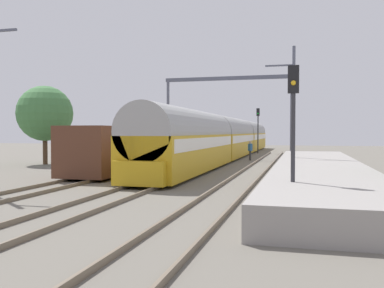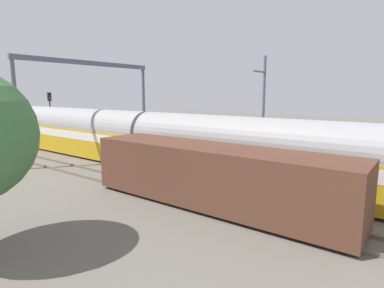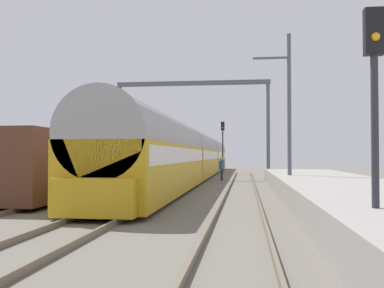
% 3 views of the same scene
% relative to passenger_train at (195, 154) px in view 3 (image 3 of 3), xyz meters
% --- Properties ---
extents(ground, '(120.00, 120.00, 0.00)m').
position_rel_passenger_train_xyz_m(ground, '(0.00, -20.41, -1.97)').
color(ground, '#686359').
extents(track_far_west, '(1.52, 60.00, 0.16)m').
position_rel_passenger_train_xyz_m(track_far_west, '(-4.00, -20.41, -1.89)').
color(track_far_west, '#6D5F4E').
rests_on(track_far_west, ground).
extents(track_west, '(1.52, 60.00, 0.16)m').
position_rel_passenger_train_xyz_m(track_west, '(0.00, -20.41, -1.89)').
color(track_west, '#6D5F4E').
rests_on(track_west, ground).
extents(track_east, '(1.52, 60.00, 0.16)m').
position_rel_passenger_train_xyz_m(track_east, '(4.00, -20.41, -1.89)').
color(track_east, '#6D5F4E').
rests_on(track_east, ground).
extents(platform, '(4.40, 28.00, 0.90)m').
position_rel_passenger_train_xyz_m(platform, '(7.82, -18.41, -1.52)').
color(platform, gray).
rests_on(platform, ground).
extents(passenger_train, '(2.93, 49.20, 3.82)m').
position_rel_passenger_train_xyz_m(passenger_train, '(0.00, 0.00, 0.00)').
color(passenger_train, gold).
rests_on(passenger_train, ground).
extents(freight_car, '(2.80, 13.00, 2.70)m').
position_rel_passenger_train_xyz_m(freight_car, '(-4.00, -16.47, -0.50)').
color(freight_car, '#563323').
rests_on(freight_car, ground).
extents(person_crossing, '(0.38, 0.46, 1.73)m').
position_rel_passenger_train_xyz_m(person_crossing, '(2.48, -4.23, -0.94)').
color(person_crossing, '#303030').
rests_on(person_crossing, ground).
extents(railway_signal_near, '(0.36, 0.30, 4.70)m').
position_rel_passenger_train_xyz_m(railway_signal_near, '(6.64, -27.67, 1.05)').
color(railway_signal_near, '#2D2D33').
rests_on(railway_signal_near, ground).
extents(railway_signal_far, '(0.36, 0.30, 5.33)m').
position_rel_passenger_train_xyz_m(railway_signal_far, '(1.92, 8.21, 1.41)').
color(railway_signal_far, '#2D2D33').
rests_on(railway_signal_far, ground).
extents(catenary_gantry, '(12.40, 0.28, 7.86)m').
position_rel_passenger_train_xyz_m(catenary_gantry, '(0.00, -1.75, 3.65)').
color(catenary_gantry, '#54586A').
rests_on(catenary_gantry, ground).
extents(catenary_pole_east_mid, '(1.90, 0.20, 8.00)m').
position_rel_passenger_train_xyz_m(catenary_pole_east_mid, '(6.35, -14.15, 2.18)').
color(catenary_pole_east_mid, '#54586A').
rests_on(catenary_pole_east_mid, ground).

